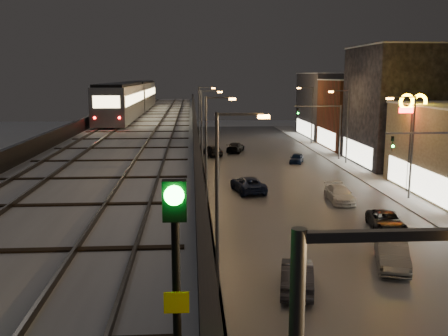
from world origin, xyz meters
name	(u,v)px	position (x,y,z in m)	size (l,w,h in m)	color
road_surface	(292,190)	(7.50, 35.00, 0.03)	(17.00, 120.00, 0.06)	#46474D
sidewalk_right	(396,189)	(17.50, 35.00, 0.07)	(4.00, 120.00, 0.14)	#9FA1A8
under_viaduct_pavement	(148,193)	(-6.00, 35.00, 0.03)	(11.00, 120.00, 0.06)	#9FA1A8
elevated_viaduct	(143,137)	(-6.00, 31.84, 5.62)	(9.00, 100.00, 6.30)	black
viaduct_trackbed	(143,127)	(-6.01, 31.97, 6.39)	(8.40, 100.00, 0.32)	#B2B7C1
viaduct_parapet_streetside	(194,122)	(-1.65, 32.00, 6.85)	(0.30, 100.00, 1.10)	black
viaduct_parapet_far	(90,122)	(-10.35, 32.00, 6.85)	(0.30, 100.00, 1.10)	black
building_d	(408,106)	(23.99, 48.00, 7.08)	(12.20, 13.20, 14.16)	black
building_e	(367,114)	(23.99, 62.00, 5.08)	(12.20, 12.20, 10.16)	maroon
building_f	(339,105)	(23.99, 76.00, 5.58)	(12.20, 16.20, 11.16)	#343339
streetlight_left_1	(223,191)	(-0.43, 13.00, 5.24)	(2.57, 0.28, 9.00)	#38383A
streetlight_left_2	(209,142)	(-0.43, 31.00, 5.24)	(2.57, 0.28, 9.00)	#38383A
streetlight_right_2	(409,140)	(16.73, 31.00, 5.24)	(2.56, 0.28, 9.00)	#38383A
streetlight_left_3	(204,122)	(-0.43, 49.00, 5.24)	(2.57, 0.28, 9.00)	#38383A
streetlight_right_3	(345,121)	(16.73, 49.00, 5.24)	(2.56, 0.28, 9.00)	#38383A
streetlight_left_4	(201,112)	(-0.43, 67.00, 5.24)	(2.57, 0.28, 9.00)	#38383A
streetlight_right_4	(310,111)	(16.73, 67.00, 5.24)	(2.56, 0.28, 9.00)	#38383A
traffic_light_rig_b	(331,125)	(15.84, 52.00, 4.50)	(6.10, 0.34, 7.00)	#38383A
subway_train	(132,97)	(-8.50, 46.47, 8.29)	(2.83, 34.29, 3.37)	gray
rail_signal	(175,244)	(-2.10, -4.28, 8.61)	(0.32, 0.42, 2.80)	black
car_near_white	(297,277)	(3.30, 13.06, 0.74)	(1.56, 4.48, 1.48)	black
car_mid_silver	(248,185)	(3.28, 34.61, 0.72)	(2.40, 5.21, 1.45)	black
car_mid_dark	(235,148)	(4.24, 59.13, 0.69)	(1.93, 4.76, 1.38)	black
car_far_white	(213,151)	(0.94, 56.08, 0.76)	(1.79, 4.45, 1.51)	black
car_onc_silver	(392,255)	(9.28, 15.74, 0.77)	(1.63, 4.69, 1.54)	#434548
car_onc_dark	(386,222)	(11.57, 22.39, 0.65)	(2.16, 4.68, 1.30)	black
car_onc_white	(339,195)	(10.66, 30.44, 0.68)	(1.89, 4.66, 1.35)	silver
car_onc_red	(297,159)	(11.01, 49.68, 0.61)	(1.44, 3.57, 1.22)	#091532
sign_mcdonalds	(412,114)	(18.00, 33.59, 7.27)	(2.71, 0.51, 9.10)	#38383A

